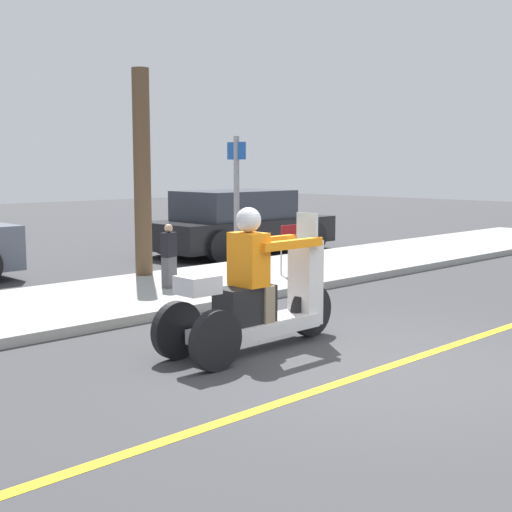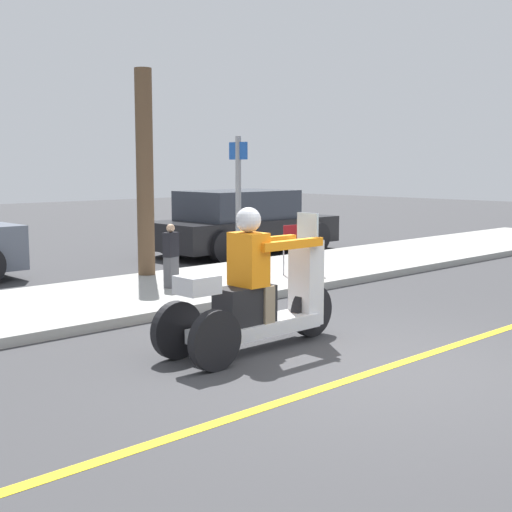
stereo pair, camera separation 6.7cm
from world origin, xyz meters
name	(u,v)px [view 2 (the right image)]	position (x,y,z in m)	size (l,w,h in m)	color
ground_plane	(381,369)	(0.00, 0.00, 0.00)	(60.00, 60.00, 0.00)	#38383A
lane_stripe	(358,377)	(-0.36, 0.00, 0.00)	(24.00, 0.12, 0.01)	gold
sidewalk_strip	(116,298)	(0.00, 4.60, 0.06)	(28.00, 2.80, 0.12)	#9E9E99
motorcycle_trike	(256,299)	(-0.36, 1.35, 0.54)	(2.26, 0.69, 1.50)	black
spectator_far_back	(171,257)	(0.88, 4.48, 0.58)	(0.25, 0.19, 0.95)	#515156
folding_chair_curbside	(299,244)	(3.15, 4.03, 0.62)	(0.50, 0.50, 0.82)	#A5A8AD
parked_car_lot_right	(243,223)	(5.09, 7.51, 0.65)	(4.31, 1.97, 1.37)	black
tree_trunk	(145,173)	(1.34, 5.77, 1.79)	(0.28, 0.28, 3.35)	brown
street_sign	(238,209)	(1.30, 3.45, 1.32)	(0.08, 0.36, 2.20)	gray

